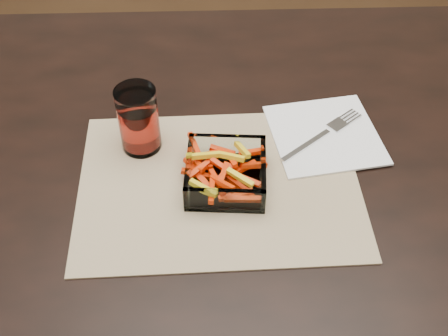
{
  "coord_description": "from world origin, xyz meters",
  "views": [
    {
      "loc": [
        -0.16,
        -0.66,
        1.43
      ],
      "look_at": [
        -0.14,
        -0.06,
        0.78
      ],
      "focal_mm": 45.0,
      "sensor_mm": 36.0,
      "label": 1
    }
  ],
  "objects": [
    {
      "name": "dining_table",
      "position": [
        0.0,
        0.0,
        0.66
      ],
      "size": [
        1.6,
        0.9,
        0.75
      ],
      "color": "black",
      "rests_on": "ground"
    },
    {
      "name": "tumbler",
      "position": [
        -0.28,
        0.02,
        0.81
      ],
      "size": [
        0.07,
        0.07,
        0.12
      ],
      "color": "white",
      "rests_on": "placemat"
    },
    {
      "name": "napkin",
      "position": [
        0.04,
        0.04,
        0.76
      ],
      "size": [
        0.21,
        0.21,
        0.0
      ],
      "primitive_type": "cube",
      "rotation": [
        0.0,
        0.0,
        0.15
      ],
      "color": "white",
      "rests_on": "placemat"
    },
    {
      "name": "glass_bowl",
      "position": [
        -0.14,
        -0.07,
        0.77
      ],
      "size": [
        0.13,
        0.13,
        0.05
      ],
      "rotation": [
        0.0,
        0.0,
        -0.07
      ],
      "color": "white",
      "rests_on": "placemat"
    },
    {
      "name": "fork",
      "position": [
        0.04,
        0.03,
        0.76
      ],
      "size": [
        0.16,
        0.13,
        0.0
      ],
      "rotation": [
        0.0,
        0.0,
        -0.9
      ],
      "color": "silver",
      "rests_on": "napkin"
    },
    {
      "name": "placemat",
      "position": [
        -0.15,
        -0.07,
        0.75
      ],
      "size": [
        0.46,
        0.34,
        0.0
      ],
      "primitive_type": "cube",
      "rotation": [
        0.0,
        0.0,
        0.02
      ],
      "color": "tan",
      "rests_on": "dining_table"
    }
  ]
}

